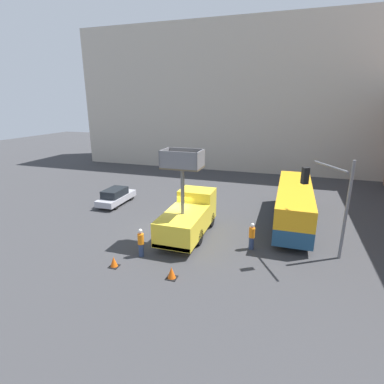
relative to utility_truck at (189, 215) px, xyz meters
The scene contains 10 objects.
ground_plane 2.11m from the utility_truck, 159.46° to the left, with size 120.00×120.00×0.00m, color #38383A.
building_backdrop_far 27.39m from the utility_truck, 92.96° to the left, with size 44.00×10.00×19.01m.
utility_truck is the anchor object (origin of this frame).
city_bus 8.39m from the utility_truck, 33.47° to the left, with size 2.49×10.92×2.93m.
traffic_light_pole 9.25m from the utility_truck, ahead, with size 2.84×2.60×6.04m.
road_worker_near_truck 4.24m from the utility_truck, 115.29° to the right, with size 0.38×0.38×1.81m.
road_worker_directing 4.62m from the utility_truck, ahead, with size 0.38×0.38×1.79m.
traffic_cone_near_truck 5.67m from the utility_truck, 80.89° to the right, with size 0.58×0.58×0.66m.
traffic_cone_mid_road 6.17m from the utility_truck, 116.79° to the right, with size 0.54×0.54×0.62m.
parked_car_curbside 9.63m from the utility_truck, 153.29° to the left, with size 1.71×4.42×1.49m.
Camera 1 is at (7.66, -19.04, 9.15)m, focal length 28.00 mm.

